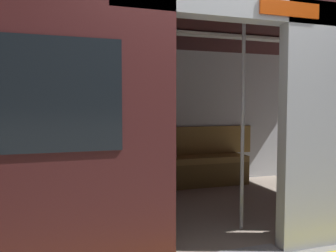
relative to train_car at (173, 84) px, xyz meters
The scene contains 7 objects.
train_car is the anchor object (origin of this frame).
bench_seat 1.56m from the train_car, 93.34° to the right, with size 2.99×0.44×0.45m.
person_seated 1.31m from the train_car, 77.65° to the right, with size 0.55×0.71×1.18m.
handbag 1.47m from the train_car, 104.12° to the right, with size 0.26×0.15×0.17m.
book 1.62m from the train_car, 59.11° to the right, with size 0.15×0.22×0.03m, color #26598C.
grab_pole_door 0.96m from the train_car, 64.98° to the left, with size 0.04×0.04×2.10m, color silver.
grab_pole_far 0.97m from the train_car, 124.13° to the left, with size 0.04×0.04×2.10m, color silver.
Camera 1 is at (1.28, 2.37, 1.24)m, focal length 35.39 mm.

